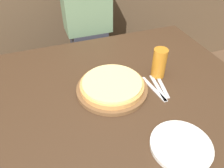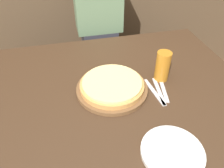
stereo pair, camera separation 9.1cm
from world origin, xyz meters
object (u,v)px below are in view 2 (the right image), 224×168
Objects in this scene: fork at (154,92)px; beer_glass at (163,65)px; pizza_on_board at (112,86)px; diner_person at (99,36)px; dinner_knife at (159,91)px; spoon at (164,90)px; dinner_plate at (172,152)px.

beer_glass is at bearing 52.40° from fork.
fork is (0.20, -0.06, -0.02)m from pizza_on_board.
dinner_knife is at bearing -79.16° from diner_person.
spoon is at bearing 0.00° from fork.
beer_glass is (0.27, 0.03, 0.06)m from pizza_on_board.
beer_glass is 0.45m from dinner_plate.
beer_glass is 0.13m from spoon.
pizza_on_board reaches higher than spoon.
pizza_on_board is 2.04× the size of spoon.
pizza_on_board is at bearing -95.53° from diner_person.
pizza_on_board reaches higher than dinner_knife.
diner_person is at bearing 105.93° from beer_glass.
diner_person is at bearing 99.07° from fork.
dinner_plate is (0.13, -0.39, -0.02)m from pizza_on_board.
dinner_plate is 1.16× the size of dinner_knife.
beer_glass is at bearing 76.65° from spoon.
fork is at bearing -80.93° from diner_person.
diner_person is (-0.06, 1.12, -0.09)m from dinner_plate.
diner_person is (-0.20, 0.69, -0.17)m from beer_glass.
pizza_on_board is at bearing -173.16° from beer_glass.
dinner_knife is at bearing -0.00° from fork.
beer_glass reaches higher than dinner_knife.
dinner_knife is (0.22, -0.06, -0.02)m from pizza_on_board.
pizza_on_board is 1.73× the size of fork.
dinner_knife is at bearing -15.61° from pizza_on_board.
pizza_on_board is 0.74m from diner_person.
diner_person reaches higher than beer_glass.
diner_person is (-0.15, 0.79, -0.09)m from dinner_knife.
beer_glass is 0.14m from fork.
dinner_plate is (-0.13, -0.42, -0.08)m from beer_glass.
fork is at bearing 180.00° from dinner_knife.
dinner_knife is 1.18× the size of spoon.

